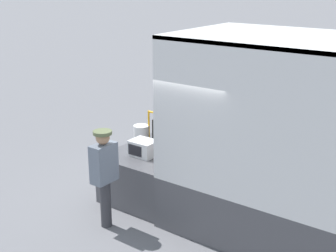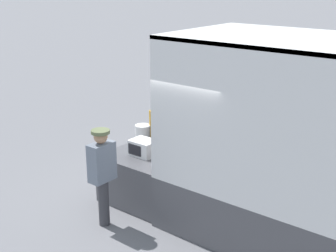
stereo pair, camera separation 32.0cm
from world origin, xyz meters
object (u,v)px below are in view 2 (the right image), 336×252
portable_generator (172,131)px  worker_person (102,168)px  orange_bucket (143,134)px  microwave (144,148)px

portable_generator → worker_person: size_ratio=0.44×
portable_generator → orange_bucket: (-0.49, -0.30, -0.07)m
orange_bucket → worker_person: bearing=-71.0°
orange_bucket → microwave: bearing=-47.3°
orange_bucket → worker_person: 1.71m
microwave → orange_bucket: size_ratio=1.34×
orange_bucket → portable_generator: bearing=31.7°
portable_generator → orange_bucket: portable_generator is taller
orange_bucket → worker_person: size_ratio=0.20×
portable_generator → orange_bucket: 0.58m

